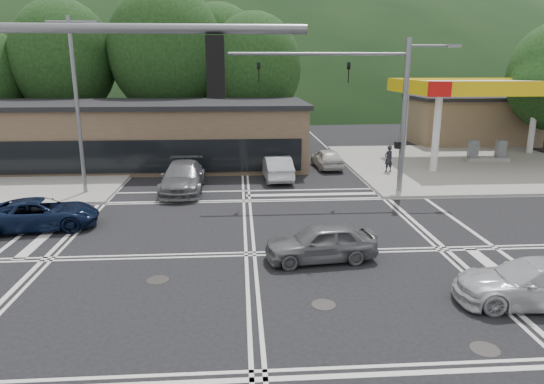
{
  "coord_description": "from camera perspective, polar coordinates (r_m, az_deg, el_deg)",
  "views": [
    {
      "loc": [
        -0.34,
        -16.46,
        6.62
      ],
      "look_at": [
        1.04,
        3.52,
        1.4
      ],
      "focal_mm": 32.0,
      "sensor_mm": 36.0,
      "label": 1
    }
  ],
  "objects": [
    {
      "name": "ground",
      "position": [
        17.75,
        -2.58,
        -7.31
      ],
      "size": [
        120.0,
        120.0,
        0.0
      ],
      "primitive_type": "plane",
      "color": "black",
      "rests_on": "ground"
    },
    {
      "name": "sidewalk_ne",
      "position": [
        35.61,
        21.69,
        2.97
      ],
      "size": [
        16.0,
        16.0,
        0.15
      ],
      "primitive_type": "cube",
      "color": "gray",
      "rests_on": "ground"
    },
    {
      "name": "sidewalk_nw",
      "position": [
        35.32,
        -28.39,
        2.16
      ],
      "size": [
        16.0,
        16.0,
        0.15
      ],
      "primitive_type": "cube",
      "color": "gray",
      "rests_on": "ground"
    },
    {
      "name": "gas_station_canopy",
      "position": [
        36.82,
        24.61,
        10.86
      ],
      "size": [
        12.32,
        8.34,
        5.75
      ],
      "color": "silver",
      "rests_on": "ground"
    },
    {
      "name": "convenience_store",
      "position": [
        46.42,
        22.29,
        7.69
      ],
      "size": [
        10.0,
        6.0,
        3.8
      ],
      "primitive_type": "cube",
      "color": "#846B4F",
      "rests_on": "ground"
    },
    {
      "name": "commercial_row",
      "position": [
        34.64,
        -16.78,
        6.32
      ],
      "size": [
        24.0,
        8.0,
        4.0
      ],
      "primitive_type": "cube",
      "color": "brown",
      "rests_on": "ground"
    },
    {
      "name": "hill_north",
      "position": [
        106.67,
        -3.81,
        11.02
      ],
      "size": [
        252.0,
        126.0,
        140.0
      ],
      "primitive_type": "ellipsoid",
      "color": "#183216",
      "rests_on": "ground"
    },
    {
      "name": "tree_n_a",
      "position": [
        42.71,
        -23.34,
        14.16
      ],
      "size": [
        8.0,
        8.0,
        11.75
      ],
      "color": "#382619",
      "rests_on": "ground"
    },
    {
      "name": "tree_n_b",
      "position": [
        40.87,
        -12.37,
        15.93
      ],
      "size": [
        9.0,
        9.0,
        12.98
      ],
      "color": "#382619",
      "rests_on": "ground"
    },
    {
      "name": "tree_n_c",
      "position": [
        40.49,
        -2.1,
        14.41
      ],
      "size": [
        7.6,
        7.6,
        10.87
      ],
      "color": "#382619",
      "rests_on": "ground"
    },
    {
      "name": "tree_n_e",
      "position": [
        44.5,
        -6.29,
        15.19
      ],
      "size": [
        8.4,
        8.4,
        11.98
      ],
      "color": "#382619",
      "rests_on": "ground"
    },
    {
      "name": "streetlight_nw",
      "position": [
        26.77,
        -21.91,
        10.21
      ],
      "size": [
        2.5,
        0.25,
        9.0
      ],
      "color": "slate",
      "rests_on": "ground"
    },
    {
      "name": "signal_mast_ne",
      "position": [
        25.76,
        12.73,
        10.81
      ],
      "size": [
        11.65,
        0.3,
        8.0
      ],
      "color": "slate",
      "rests_on": "ground"
    },
    {
      "name": "car_blue_west",
      "position": [
        22.41,
        -25.61,
        -2.34
      ],
      "size": [
        4.9,
        2.8,
        1.29
      ],
      "primitive_type": "imported",
      "rotation": [
        0.0,
        0.0,
        1.72
      ],
      "color": "black",
      "rests_on": "ground"
    },
    {
      "name": "car_grey_center",
      "position": [
        17.06,
        5.73,
        -5.91
      ],
      "size": [
        4.05,
        2.01,
        1.33
      ],
      "primitive_type": "imported",
      "rotation": [
        0.0,
        0.0,
        -1.45
      ],
      "color": "slate",
      "rests_on": "ground"
    },
    {
      "name": "car_silver_east",
      "position": [
        15.88,
        28.54,
        -9.35
      ],
      "size": [
        4.66,
        2.29,
        1.3
      ],
      "primitive_type": "imported",
      "rotation": [
        0.0,
        0.0,
        -1.68
      ],
      "color": "silver",
      "rests_on": "ground"
    },
    {
      "name": "car_queue_a",
      "position": [
        29.07,
        0.57,
        2.9
      ],
      "size": [
        1.76,
        4.47,
        1.45
      ],
      "primitive_type": "imported",
      "rotation": [
        0.0,
        0.0,
        3.19
      ],
      "color": "#BBBEC3",
      "rests_on": "ground"
    },
    {
      "name": "car_queue_b",
      "position": [
        32.56,
        6.48,
        3.97
      ],
      "size": [
        1.82,
        3.98,
        1.32
      ],
      "primitive_type": "imported",
      "rotation": [
        0.0,
        0.0,
        3.21
      ],
      "color": "beige",
      "rests_on": "ground"
    },
    {
      "name": "car_northbound",
      "position": [
        26.66,
        -10.45,
        1.72
      ],
      "size": [
        2.25,
        5.43,
        1.57
      ],
      "primitive_type": "imported",
      "rotation": [
        0.0,
        0.0,
        0.01
      ],
      "color": "slate",
      "rests_on": "ground"
    },
    {
      "name": "pedestrian",
      "position": [
        31.32,
        13.55,
        3.83
      ],
      "size": [
        0.71,
        0.6,
        1.67
      ],
      "primitive_type": "imported",
      "rotation": [
        0.0,
        0.0,
        3.54
      ],
      "color": "black",
      "rests_on": "sidewalk_ne"
    }
  ]
}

